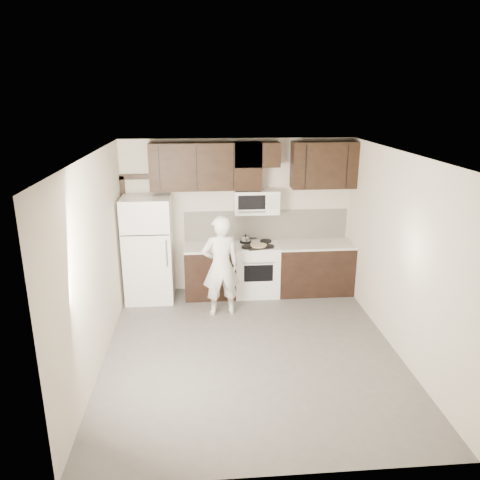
{
  "coord_description": "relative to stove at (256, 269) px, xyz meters",
  "views": [
    {
      "loc": [
        -0.63,
        -5.72,
        3.41
      ],
      "look_at": [
        -0.08,
        0.9,
        1.33
      ],
      "focal_mm": 35.0,
      "sensor_mm": 36.0,
      "label": 1
    }
  ],
  "objects": [
    {
      "name": "door_trim",
      "position": [
        -2.22,
        0.27,
        0.79
      ],
      "size": [
        0.5,
        0.08,
        2.12
      ],
      "color": "black",
      "rests_on": "floor"
    },
    {
      "name": "stove",
      "position": [
        0.0,
        0.0,
        0.0
      ],
      "size": [
        0.76,
        0.66,
        0.94
      ],
      "color": "white",
      "rests_on": "floor"
    },
    {
      "name": "microwave",
      "position": [
        -0.0,
        0.12,
        1.19
      ],
      "size": [
        0.76,
        0.42,
        0.4
      ],
      "color": "white",
      "rests_on": "upper_cabinets"
    },
    {
      "name": "floor",
      "position": [
        -0.3,
        -1.94,
        -0.46
      ],
      "size": [
        4.5,
        4.5,
        0.0
      ],
      "primitive_type": "plane",
      "color": "#565451",
      "rests_on": "ground"
    },
    {
      "name": "pizza",
      "position": [
        0.02,
        -0.13,
        0.48
      ],
      "size": [
        0.34,
        0.34,
        0.02
      ],
      "primitive_type": "cylinder",
      "rotation": [
        0.0,
        0.0,
        0.22
      ],
      "color": "beige",
      "rests_on": "baking_tray"
    },
    {
      "name": "person",
      "position": [
        -0.66,
        -0.75,
        0.36
      ],
      "size": [
        0.65,
        0.48,
        1.64
      ],
      "primitive_type": "imported",
      "rotation": [
        0.0,
        0.0,
        3.29
      ],
      "color": "silver",
      "rests_on": "floor"
    },
    {
      "name": "baking_tray",
      "position": [
        0.02,
        -0.13,
        0.46
      ],
      "size": [
        0.48,
        0.4,
        0.02
      ],
      "primitive_type": "cube",
      "rotation": [
        0.0,
        0.0,
        0.22
      ],
      "color": "black",
      "rests_on": "counter_run"
    },
    {
      "name": "back_wall",
      "position": [
        -0.3,
        0.31,
        0.89
      ],
      "size": [
        4.0,
        0.0,
        4.0
      ],
      "primitive_type": "plane",
      "rotation": [
        1.57,
        0.0,
        0.0
      ],
      "color": "beige",
      "rests_on": "ground"
    },
    {
      "name": "backsplash",
      "position": [
        0.2,
        0.3,
        0.72
      ],
      "size": [
        2.9,
        0.02,
        0.54
      ],
      "primitive_type": "cube",
      "color": "beige",
      "rests_on": "counter_run"
    },
    {
      "name": "saucepan",
      "position": [
        -0.18,
        0.15,
        0.51
      ],
      "size": [
        0.27,
        0.16,
        0.15
      ],
      "color": "silver",
      "rests_on": "stove"
    },
    {
      "name": "ceiling",
      "position": [
        -0.3,
        -1.94,
        2.24
      ],
      "size": [
        4.5,
        4.5,
        0.0
      ],
      "primitive_type": "plane",
      "rotation": [
        3.14,
        0.0,
        0.0
      ],
      "color": "white",
      "rests_on": "back_wall"
    },
    {
      "name": "counter_run",
      "position": [
        0.3,
        0.0,
        -0.0
      ],
      "size": [
        2.95,
        0.64,
        0.91
      ],
      "color": "black",
      "rests_on": "floor"
    },
    {
      "name": "upper_cabinets",
      "position": [
        -0.09,
        0.14,
        1.82
      ],
      "size": [
        3.48,
        0.35,
        0.78
      ],
      "color": "black",
      "rests_on": "back_wall"
    },
    {
      "name": "refrigerator",
      "position": [
        -1.85,
        -0.05,
        0.44
      ],
      "size": [
        0.8,
        0.76,
        1.8
      ],
      "color": "white",
      "rests_on": "floor"
    }
  ]
}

